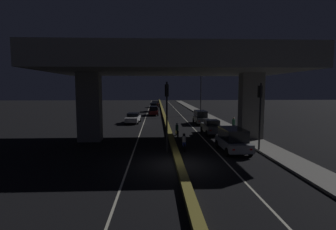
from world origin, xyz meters
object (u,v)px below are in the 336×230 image
car_white_lead_oncoming (133,118)px  pedestrian_on_sidewalk (233,124)px  street_lamp (199,90)px  car_silver_lead (233,139)px  traffic_light_right_of_median (260,105)px  car_dark_red_fourth_oncoming (155,104)px  car_grey_second (211,127)px  car_dark_red_second_oncoming (153,111)px  motorcycle_blue_filtering_near (184,143)px  car_grey_third_oncoming (154,107)px  car_grey_third (201,117)px  motorcycle_black_filtering_mid (177,131)px  traffic_light_left_of_median (167,105)px

car_white_lead_oncoming → pedestrian_on_sidewalk: size_ratio=2.94×
street_lamp → car_silver_lead: street_lamp is taller
traffic_light_right_of_median → car_dark_red_fourth_oncoming: 52.16m
car_grey_second → street_lamp: bearing=-7.6°
car_grey_second → car_dark_red_second_oncoming: 22.31m
street_lamp → motorcycle_blue_filtering_near: bearing=-101.8°
car_grey_third_oncoming → car_grey_third: bearing=16.8°
car_white_lead_oncoming → pedestrian_on_sidewalk: 15.38m
car_grey_third_oncoming → motorcycle_black_filtering_mid: size_ratio=2.34×
car_dark_red_fourth_oncoming → car_white_lead_oncoming: bearing=-6.8°
traffic_light_left_of_median → car_dark_red_second_oncoming: bearing=92.6°
car_grey_third_oncoming → motorcycle_black_filtering_mid: 31.20m
car_white_lead_oncoming → motorcycle_black_filtering_mid: bearing=29.2°
street_lamp → car_silver_lead: size_ratio=1.83×
street_lamp → pedestrian_on_sidewalk: (0.52, -20.84, -3.81)m
car_silver_lead → motorcycle_black_filtering_mid: bearing=28.6°
car_grey_third → car_dark_red_second_oncoming: car_grey_third is taller
traffic_light_left_of_median → car_white_lead_oncoming: 18.91m
car_silver_lead → car_dark_red_fourth_oncoming: car_silver_lead is taller
car_dark_red_second_oncoming → motorcycle_black_filtering_mid: size_ratio=2.27×
pedestrian_on_sidewalk → street_lamp: bearing=91.4°
traffic_light_left_of_median → car_dark_red_fourth_oncoming: traffic_light_left_of_median is taller
car_grey_third → car_white_lead_oncoming: car_grey_third is taller
traffic_light_right_of_median → traffic_light_left_of_median: bearing=-180.0°
street_lamp → car_silver_lead: 30.19m
car_silver_lead → car_grey_second: size_ratio=1.06×
car_dark_red_second_oncoming → pedestrian_on_sidewalk: pedestrian_on_sidewalk is taller
traffic_light_left_of_median → motorcycle_blue_filtering_near: (1.46, 0.76, -3.20)m
street_lamp → motorcycle_black_filtering_mid: 24.13m
car_silver_lead → car_grey_second: car_silver_lead is taller
car_dark_red_second_oncoming → pedestrian_on_sidewalk: bearing=23.4°
car_grey_second → car_silver_lead: bearing=178.1°
traffic_light_left_of_median → car_grey_third_oncoming: size_ratio=1.21×
car_dark_red_second_oncoming → car_grey_third_oncoming: 8.45m
car_grey_third_oncoming → pedestrian_on_sidewalk: 30.47m
traffic_light_left_of_median → car_grey_third_oncoming: bearing=92.0°
car_white_lead_oncoming → car_grey_third_oncoming: car_grey_third_oncoming is taller
car_grey_third → traffic_light_right_of_median: bearing=-173.5°
car_grey_third_oncoming → pedestrian_on_sidewalk: size_ratio=2.84×
traffic_light_right_of_median → car_white_lead_oncoming: 21.82m
traffic_light_left_of_median → car_silver_lead: (5.32, -0.06, -2.80)m
motorcycle_blue_filtering_near → motorcycle_black_filtering_mid: (-0.10, 6.10, 0.02)m
traffic_light_left_of_median → car_grey_second: bearing=56.9°
car_grey_third → car_white_lead_oncoming: size_ratio=0.99×
car_grey_third_oncoming → traffic_light_left_of_median: bearing=0.5°
car_dark_red_fourth_oncoming → car_grey_third: bearing=9.6°
street_lamp → car_grey_third_oncoming: 12.63m
motorcycle_black_filtering_mid → pedestrian_on_sidewalk: size_ratio=1.22×
car_grey_third → car_grey_third_oncoming: size_ratio=1.02×
traffic_light_right_of_median → car_grey_third: size_ratio=1.17×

